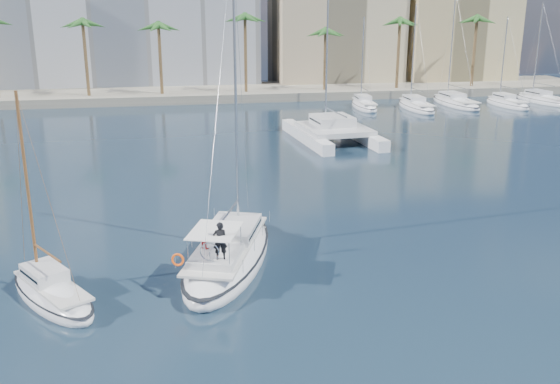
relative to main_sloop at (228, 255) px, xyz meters
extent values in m
plane|color=black|center=(3.03, 1.14, -0.54)|extent=(160.00, 160.00, 0.00)
cube|color=gray|center=(3.03, 62.14, 0.06)|extent=(120.00, 14.00, 1.20)
cube|color=tan|center=(25.03, 71.14, 9.46)|extent=(20.00, 14.00, 20.00)
cube|color=tan|center=(45.03, 69.14, 8.46)|extent=(18.00, 12.00, 18.00)
cylinder|color=brown|center=(3.03, 58.14, 4.71)|extent=(0.44, 0.44, 10.50)
sphere|color=#285C22|center=(3.03, 58.14, 9.96)|extent=(3.60, 3.60, 3.60)
cylinder|color=brown|center=(37.03, 58.14, 4.71)|extent=(0.44, 0.44, 10.50)
sphere|color=#285C22|center=(37.03, 58.14, 9.96)|extent=(3.60, 3.60, 3.60)
ellipsoid|color=white|center=(0.00, 0.01, -0.18)|extent=(7.40, 12.25, 2.43)
ellipsoid|color=black|center=(0.00, 0.01, 0.17)|extent=(7.48, 12.37, 0.18)
cube|color=silver|center=(-0.07, -0.20, 0.74)|extent=(5.42, 9.14, 0.12)
cube|color=silver|center=(0.38, 1.07, 1.10)|extent=(3.63, 4.44, 0.60)
cube|color=black|center=(0.38, 1.07, 1.12)|extent=(3.50, 4.02, 0.14)
cylinder|color=#B7BABF|center=(0.83, 2.34, 8.46)|extent=(0.15, 0.15, 15.32)
cylinder|color=#B7BABF|center=(0.04, 0.11, 2.30)|extent=(1.68, 4.48, 0.11)
cube|color=silver|center=(-0.82, -2.32, 0.98)|extent=(3.06, 3.49, 0.36)
cube|color=white|center=(-0.86, -2.43, 2.35)|extent=(3.06, 3.49, 0.04)
torus|color=silver|center=(-1.20, -3.38, 1.65)|extent=(0.92, 0.37, 0.96)
torus|color=#F74F0D|center=(-2.69, -3.33, 1.35)|extent=(0.66, 0.40, 0.64)
imported|color=black|center=(-0.68, -3.16, 2.10)|extent=(0.69, 0.45, 1.87)
imported|color=#B11B1D|center=(-1.33, -1.62, 1.74)|extent=(0.71, 0.70, 1.16)
ellipsoid|color=white|center=(-8.55, -2.78, -0.29)|extent=(5.68, 7.20, 1.67)
ellipsoid|color=black|center=(-8.55, -2.78, -0.05)|extent=(5.73, 7.27, 0.18)
cube|color=silver|center=(-8.48, -2.90, 0.34)|extent=(4.18, 5.35, 0.12)
cube|color=silver|center=(-8.91, -2.21, 0.70)|extent=(2.51, 2.76, 0.60)
cube|color=black|center=(-8.91, -2.21, 0.72)|extent=(2.38, 2.54, 0.14)
cylinder|color=brown|center=(-9.35, -1.51, 4.79)|extent=(0.15, 0.15, 8.78)
cylinder|color=brown|center=(-8.59, -2.72, 1.90)|extent=(1.62, 2.48, 0.11)
cube|color=white|center=(10.89, 29.32, 0.01)|extent=(2.41, 13.47, 1.10)
cube|color=white|center=(16.37, 29.82, 0.01)|extent=(2.41, 13.47, 1.10)
cube|color=silver|center=(13.69, 28.90, 0.76)|extent=(6.75, 7.90, 0.50)
cube|color=silver|center=(13.63, 29.57, 1.46)|extent=(4.04, 4.34, 1.00)
cube|color=black|center=(13.63, 29.57, 1.51)|extent=(4.01, 3.81, 0.18)
cylinder|color=#B7BABF|center=(13.44, 31.57, 9.91)|extent=(0.18, 0.18, 17.88)
ellipsoid|color=silver|center=(1.92, 2.96, 0.38)|extent=(0.24, 0.45, 0.22)
sphere|color=silver|center=(1.92, 3.18, 0.40)|extent=(0.12, 0.12, 0.12)
cube|color=gray|center=(1.59, 2.96, 0.41)|extent=(0.52, 0.19, 0.12)
cube|color=gray|center=(2.24, 2.96, 0.41)|extent=(0.52, 0.19, 0.12)
camera|label=1|loc=(-2.88, -30.76, 12.91)|focal=40.00mm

